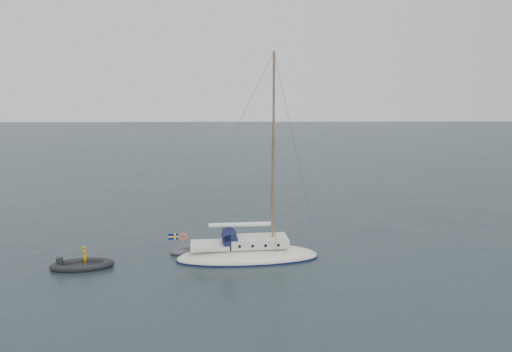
{
  "coord_description": "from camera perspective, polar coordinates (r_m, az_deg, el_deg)",
  "views": [
    {
      "loc": [
        -0.9,
        -31.53,
        10.76
      ],
      "look_at": [
        -0.06,
        0.0,
        5.42
      ],
      "focal_mm": 35.0,
      "sensor_mm": 36.0,
      "label": 1
    }
  ],
  "objects": [
    {
      "name": "dinghy",
      "position": [
        34.4,
        -7.68,
        -8.42
      ],
      "size": [
        2.56,
        1.16,
        0.37
      ],
      "rotation": [
        0.0,
        0.0,
        0.33
      ],
      "color": "#56555B",
      "rests_on": "ground"
    },
    {
      "name": "rib",
      "position": [
        33.04,
        -19.28,
        -9.53
      ],
      "size": [
        3.88,
        1.76,
        1.43
      ],
      "rotation": [
        0.0,
        0.0,
        0.18
      ],
      "color": "black",
      "rests_on": "ground"
    },
    {
      "name": "sailboat",
      "position": [
        32.52,
        -0.93,
        -7.77
      ],
      "size": [
        9.7,
        2.9,
        13.81
      ],
      "rotation": [
        0.0,
        0.0,
        0.09
      ],
      "color": "beige",
      "rests_on": "ground"
    },
    {
      "name": "ground",
      "position": [
        33.33,
        0.11,
        -9.22
      ],
      "size": [
        300.0,
        300.0,
        0.0
      ],
      "primitive_type": "plane",
      "color": "black",
      "rests_on": "ground"
    }
  ]
}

